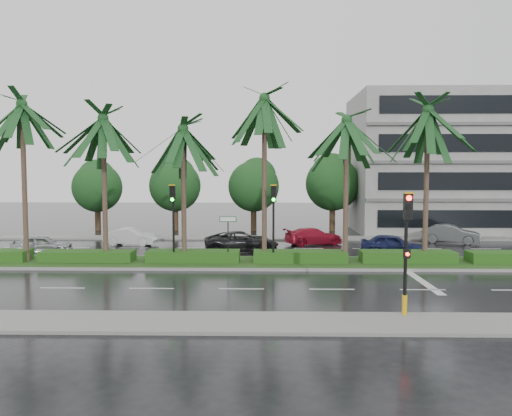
{
  "coord_description": "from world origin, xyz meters",
  "views": [
    {
      "loc": [
        1.07,
        -26.77,
        5.12
      ],
      "look_at": [
        0.52,
        1.5,
        3.15
      ],
      "focal_mm": 35.0,
      "sensor_mm": 36.0,
      "label": 1
    }
  ],
  "objects_px": {
    "car_white": "(131,237)",
    "car_grey": "(451,234)",
    "car_blue": "(392,245)",
    "signal_median_left": "(173,212)",
    "car_darkgrey": "(241,242)",
    "car_silver": "(42,245)",
    "street_sign": "(228,228)",
    "car_red": "(313,236)",
    "signal_near": "(406,248)"
  },
  "relations": [
    {
      "from": "car_darkgrey",
      "to": "car_grey",
      "type": "xyz_separation_m",
      "value": [
        15.14,
        4.37,
        0.01
      ]
    },
    {
      "from": "signal_near",
      "to": "car_white",
      "type": "bearing_deg",
      "value": 129.38
    },
    {
      "from": "street_sign",
      "to": "car_white",
      "type": "xyz_separation_m",
      "value": [
        -7.52,
        7.82,
        -1.51
      ]
    },
    {
      "from": "signal_median_left",
      "to": "car_red",
      "type": "relative_size",
      "value": 1.04
    },
    {
      "from": "car_grey",
      "to": "car_darkgrey",
      "type": "bearing_deg",
      "value": 126.82
    },
    {
      "from": "car_silver",
      "to": "car_grey",
      "type": "relative_size",
      "value": 0.89
    },
    {
      "from": "signal_median_left",
      "to": "car_silver",
      "type": "xyz_separation_m",
      "value": [
        -9.02,
        3.79,
        -2.37
      ]
    },
    {
      "from": "street_sign",
      "to": "car_grey",
      "type": "xyz_separation_m",
      "value": [
        15.64,
        9.32,
        -1.45
      ]
    },
    {
      "from": "street_sign",
      "to": "car_silver",
      "type": "height_order",
      "value": "street_sign"
    },
    {
      "from": "car_darkgrey",
      "to": "car_blue",
      "type": "bearing_deg",
      "value": -105.7
    },
    {
      "from": "car_white",
      "to": "car_grey",
      "type": "xyz_separation_m",
      "value": [
        23.16,
        1.5,
        0.07
      ]
    },
    {
      "from": "street_sign",
      "to": "car_blue",
      "type": "distance_m",
      "value": 10.79
    },
    {
      "from": "street_sign",
      "to": "car_white",
      "type": "relative_size",
      "value": 0.7
    },
    {
      "from": "street_sign",
      "to": "car_red",
      "type": "xyz_separation_m",
      "value": [
        5.5,
        8.29,
        -1.52
      ]
    },
    {
      "from": "street_sign",
      "to": "car_blue",
      "type": "bearing_deg",
      "value": 20.72
    },
    {
      "from": "signal_median_left",
      "to": "car_darkgrey",
      "type": "distance_m",
      "value": 6.63
    },
    {
      "from": "car_silver",
      "to": "car_red",
      "type": "height_order",
      "value": "car_silver"
    },
    {
      "from": "car_blue",
      "to": "signal_median_left",
      "type": "bearing_deg",
      "value": 122.68
    },
    {
      "from": "signal_near",
      "to": "car_white",
      "type": "xyz_separation_m",
      "value": [
        -14.52,
        17.69,
        -1.89
      ]
    },
    {
      "from": "signal_median_left",
      "to": "car_grey",
      "type": "relative_size",
      "value": 1.06
    },
    {
      "from": "car_silver",
      "to": "car_blue",
      "type": "xyz_separation_m",
      "value": [
        22.02,
        0.18,
        0.04
      ]
    },
    {
      "from": "car_darkgrey",
      "to": "car_white",
      "type": "bearing_deg",
      "value": 61.59
    },
    {
      "from": "signal_median_left",
      "to": "car_silver",
      "type": "bearing_deg",
      "value": 157.22
    },
    {
      "from": "car_white",
      "to": "car_darkgrey",
      "type": "height_order",
      "value": "car_darkgrey"
    },
    {
      "from": "signal_near",
      "to": "car_darkgrey",
      "type": "distance_m",
      "value": 16.28
    },
    {
      "from": "car_silver",
      "to": "car_red",
      "type": "distance_m",
      "value": 18.13
    },
    {
      "from": "signal_near",
      "to": "car_blue",
      "type": "bearing_deg",
      "value": 77.61
    },
    {
      "from": "street_sign",
      "to": "car_darkgrey",
      "type": "height_order",
      "value": "street_sign"
    },
    {
      "from": "signal_median_left",
      "to": "car_white",
      "type": "bearing_deg",
      "value": 119.46
    },
    {
      "from": "car_blue",
      "to": "car_silver",
      "type": "bearing_deg",
      "value": 106.18
    },
    {
      "from": "car_silver",
      "to": "car_white",
      "type": "bearing_deg",
      "value": -64.88
    },
    {
      "from": "street_sign",
      "to": "car_blue",
      "type": "relative_size",
      "value": 0.67
    },
    {
      "from": "car_darkgrey",
      "to": "signal_near",
      "type": "bearing_deg",
      "value": -165.03
    },
    {
      "from": "street_sign",
      "to": "signal_median_left",
      "type": "bearing_deg",
      "value": -176.53
    },
    {
      "from": "signal_median_left",
      "to": "car_silver",
      "type": "height_order",
      "value": "signal_median_left"
    },
    {
      "from": "street_sign",
      "to": "car_grey",
      "type": "height_order",
      "value": "street_sign"
    },
    {
      "from": "street_sign",
      "to": "car_red",
      "type": "bearing_deg",
      "value": 56.44
    },
    {
      "from": "signal_median_left",
      "to": "car_white",
      "type": "height_order",
      "value": "signal_median_left"
    },
    {
      "from": "car_darkgrey",
      "to": "car_grey",
      "type": "bearing_deg",
      "value": -82.6
    },
    {
      "from": "signal_median_left",
      "to": "car_white",
      "type": "xyz_separation_m",
      "value": [
        -4.52,
        8.0,
        -2.39
      ]
    },
    {
      "from": "signal_median_left",
      "to": "car_darkgrey",
      "type": "relative_size",
      "value": 0.9
    },
    {
      "from": "signal_median_left",
      "to": "signal_near",
      "type": "bearing_deg",
      "value": -44.09
    },
    {
      "from": "signal_near",
      "to": "car_red",
      "type": "height_order",
      "value": "signal_near"
    },
    {
      "from": "car_darkgrey",
      "to": "signal_median_left",
      "type": "bearing_deg",
      "value": 136.98
    },
    {
      "from": "car_silver",
      "to": "car_white",
      "type": "xyz_separation_m",
      "value": [
        4.5,
        4.21,
        -0.01
      ]
    },
    {
      "from": "street_sign",
      "to": "car_blue",
      "type": "xyz_separation_m",
      "value": [
        10.0,
        3.78,
        -1.46
      ]
    },
    {
      "from": "signal_median_left",
      "to": "car_white",
      "type": "distance_m",
      "value": 9.49
    },
    {
      "from": "car_white",
      "to": "car_grey",
      "type": "relative_size",
      "value": 0.9
    },
    {
      "from": "signal_median_left",
      "to": "car_silver",
      "type": "distance_m",
      "value": 10.07
    },
    {
      "from": "car_silver",
      "to": "car_white",
      "type": "relative_size",
      "value": 0.99
    }
  ]
}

